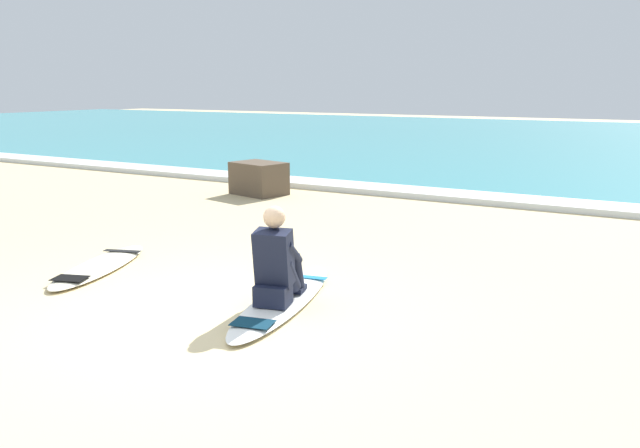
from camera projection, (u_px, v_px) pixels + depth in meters
ground_plane at (191, 318)px, 5.97m from camera, size 80.00×80.00×0.00m
sea at (565, 142)px, 23.99m from camera, size 80.00×28.00×0.10m
breaking_foam at (448, 195)px, 12.32m from camera, size 80.00×0.90×0.11m
surfboard_main at (284, 299)px, 6.38m from camera, size 1.01×2.48×0.08m
surfer_seated at (277, 265)px, 6.15m from camera, size 0.49×0.76×0.95m
surfboard_spare_near at (100, 266)px, 7.57m from camera, size 1.14×2.04×0.08m
shoreline_rock at (259, 178)px, 12.67m from camera, size 1.15×0.95×0.64m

